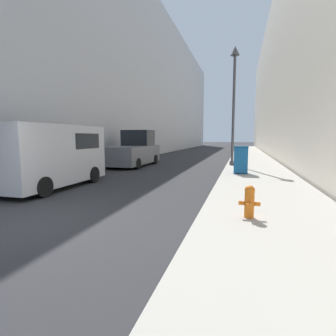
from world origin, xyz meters
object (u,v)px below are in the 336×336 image
Objects in this scene: lamppost at (234,89)px; white_van at (51,154)px; pickup_truck at (134,151)px; trash_bin at (241,159)px; fire_hydrant at (249,201)px.

white_van is (-6.11, -8.35, -3.44)m from lamppost.
white_van is 7.65m from pickup_truck.
trash_bin is 0.26× the size of pickup_truck.
white_van is (-6.84, 2.34, 0.74)m from fire_hydrant.
white_van is at bearing -126.21° from lamppost.
pickup_truck is (-6.84, 9.99, 0.44)m from fire_hydrant.
lamppost is 10.90m from white_van.
white_van is at bearing 161.13° from fire_hydrant.
trash_bin reaches higher than fire_hydrant.
fire_hydrant is at bearing -18.87° from white_van.
pickup_truck reaches higher than trash_bin.
trash_bin is at bearing 35.28° from white_van.
lamppost is 1.39× the size of pickup_truck.
fire_hydrant is at bearing -86.09° from lamppost.
fire_hydrant is 7.27m from white_van.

